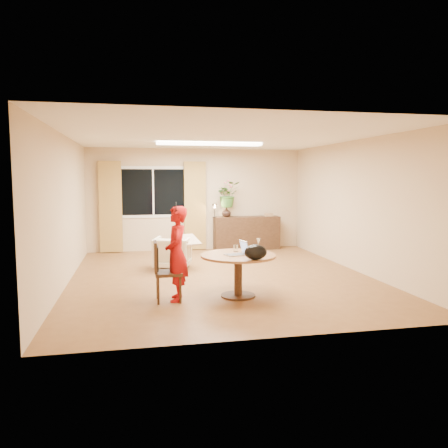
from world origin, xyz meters
name	(u,v)px	position (x,y,z in m)	size (l,w,h in m)	color
floor	(221,277)	(0.00, 0.00, 0.00)	(6.50, 6.50, 0.00)	brown
ceiling	(221,137)	(0.00, 0.00, 2.60)	(6.50, 6.50, 0.00)	white
wall_back	(196,200)	(0.00, 3.25, 1.30)	(5.50, 5.50, 0.00)	tan
wall_left	(65,210)	(-2.75, 0.00, 1.30)	(6.50, 6.50, 0.00)	tan
wall_right	(357,206)	(2.75, 0.00, 1.30)	(6.50, 6.50, 0.00)	tan
window	(153,192)	(-1.10, 3.23, 1.50)	(1.70, 0.03, 1.30)	white
curtain_left	(111,207)	(-2.15, 3.15, 1.15)	(0.55, 0.08, 2.25)	olive
curtain_right	(195,206)	(-0.05, 3.15, 1.15)	(0.55, 0.08, 2.25)	olive
ceiling_panel	(210,144)	(0.00, 1.20, 2.57)	(2.20, 0.35, 0.05)	white
dining_table	(238,263)	(0.00, -1.42, 0.53)	(1.17, 1.17, 0.67)	brown
dining_chair	(168,271)	(-1.09, -1.46, 0.46)	(0.44, 0.40, 0.91)	black
child	(177,254)	(-0.96, -1.44, 0.72)	(0.34, 0.52, 1.43)	red
laptop	(236,248)	(-0.05, -1.47, 0.78)	(0.34, 0.23, 0.23)	#B7B7BC
tumbler	(236,248)	(0.02, -1.15, 0.72)	(0.08, 0.08, 0.11)	white
wine_glass	(258,245)	(0.39, -1.18, 0.77)	(0.07, 0.07, 0.21)	white
pot_lid	(250,250)	(0.27, -1.12, 0.69)	(0.23, 0.23, 0.04)	white
handbag	(256,252)	(0.14, -1.91, 0.78)	(0.34, 0.20, 0.23)	black
armchair	(172,253)	(-0.83, 0.93, 0.33)	(0.70, 0.72, 0.66)	beige
throw	(187,236)	(-0.53, 0.89, 0.67)	(0.45, 0.55, 0.03)	beige
sideboard	(247,233)	(1.28, 3.01, 0.43)	(1.71, 0.42, 0.85)	black
vase	(226,212)	(0.74, 3.01, 0.98)	(0.24, 0.24, 0.25)	black
bouquet	(228,194)	(0.78, 3.01, 1.43)	(0.59, 0.51, 0.66)	#376225
book_stack	(269,215)	(1.88, 3.01, 0.90)	(0.21, 0.16, 0.09)	#8D6948
desk_lamp	(215,210)	(0.42, 2.96, 1.04)	(0.15, 0.15, 0.36)	black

